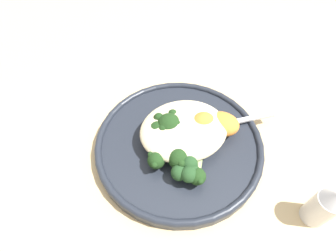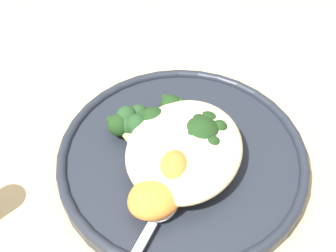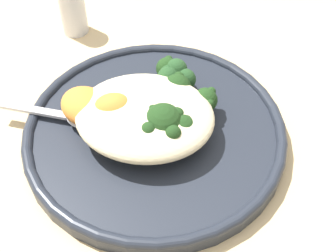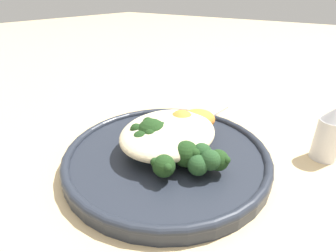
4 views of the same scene
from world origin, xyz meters
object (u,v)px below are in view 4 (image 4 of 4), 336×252
Objects in this scene: broccoli_stalk_0 at (155,133)px; broccoli_stalk_2 at (172,155)px; sweet_potato_chunk_1 at (170,126)px; spoon at (197,122)px; kale_tuft at (202,160)px; sweet_potato_chunk_0 at (181,124)px; quinoa_mound at (168,133)px; sweet_potato_chunk_2 at (196,120)px; broccoli_stalk_3 at (185,148)px; salt_shaker at (329,134)px; broccoli_stalk_1 at (151,143)px; plate at (167,155)px; broccoli_stalk_4 at (207,153)px.

broccoli_stalk_0 is 0.05m from broccoli_stalk_2.
sweet_potato_chunk_1 is 0.06m from spoon.
sweet_potato_chunk_0 is at bearing -128.29° from kale_tuft.
sweet_potato_chunk_2 is (-0.07, 0.01, -0.00)m from quinoa_mound.
broccoli_stalk_3 is 0.03m from kale_tuft.
sweet_potato_chunk_2 is at bearing 175.05° from broccoli_stalk_2.
broccoli_stalk_2 is 1.33× the size of broccoli_stalk_3.
broccoli_stalk_0 is 2.08× the size of sweet_potato_chunk_0.
broccoli_stalk_3 reaches higher than kale_tuft.
spoon is at bearing -72.56° from salt_shaker.
spoon is at bearing 167.35° from broccoli_stalk_3.
broccoli_stalk_2 is at bearing 102.64° from broccoli_stalk_1.
broccoli_stalk_3 is 0.69× the size of spoon.
broccoli_stalk_3 is at bearing 127.54° from broccoli_stalk_1.
sweet_potato_chunk_0 is (-0.04, -0.04, 0.01)m from broccoli_stalk_3.
plate is 0.23m from salt_shaker.
broccoli_stalk_3 is at bearing 40.36° from sweet_potato_chunk_0.
broccoli_stalk_4 is at bearing 75.14° from sweet_potato_chunk_1.
broccoli_stalk_1 is at bearing -179.08° from spoon.
broccoli_stalk_3 is at bearing -107.59° from kale_tuft.
broccoli_stalk_4 is 0.09m from sweet_potato_chunk_2.
sweet_potato_chunk_0 is (-0.03, -0.00, 0.00)m from quinoa_mound.
broccoli_stalk_1 is at bearing -26.36° from plate.
quinoa_mound reaches higher than broccoli_stalk_1.
kale_tuft is at bearing 35.14° from sweet_potato_chunk_2.
broccoli_stalk_0 reaches higher than sweet_potato_chunk_1.
salt_shaker is at bearing 144.45° from kale_tuft.
kale_tuft reaches higher than broccoli_stalk_2.
sweet_potato_chunk_2 and kale_tuft have the same top height.
broccoli_stalk_1 is 0.11m from spoon.
quinoa_mound is 2.53× the size of sweet_potato_chunk_1.
sweet_potato_chunk_1 is 0.45× the size of spoon.
broccoli_stalk_4 reaches higher than plate.
broccoli_stalk_4 is at bearing -41.31° from salt_shaker.
sweet_potato_chunk_0 is at bearing -60.45° from salt_shaker.
broccoli_stalk_4 is (-0.01, 0.07, -0.01)m from broccoli_stalk_0.
broccoli_stalk_3 is 0.86× the size of broccoli_stalk_4.
plate is 3.55× the size of salt_shaker.
broccoli_stalk_1 is at bearing -103.15° from broccoli_stalk_3.
quinoa_mound is at bearing -155.46° from broccoli_stalk_2.
kale_tuft is (0.05, 0.07, -0.01)m from sweet_potato_chunk_0.
kale_tuft is (0.01, 0.03, 0.00)m from broccoli_stalk_3.
broccoli_stalk_0 is at bearing -95.65° from kale_tuft.
spoon is (-0.11, 0.01, -0.01)m from broccoli_stalk_1.
broccoli_stalk_4 is at bearing 115.65° from broccoli_stalk_2.
broccoli_stalk_3 is 0.20m from salt_shaker.
broccoli_stalk_2 is 0.07m from sweet_potato_chunk_0.
sweet_potato_chunk_2 is (-0.05, 0.02, -0.00)m from sweet_potato_chunk_1.
plate is at bearing -144.47° from broccoli_stalk_4.
broccoli_stalk_1 is at bearing -84.31° from kale_tuft.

